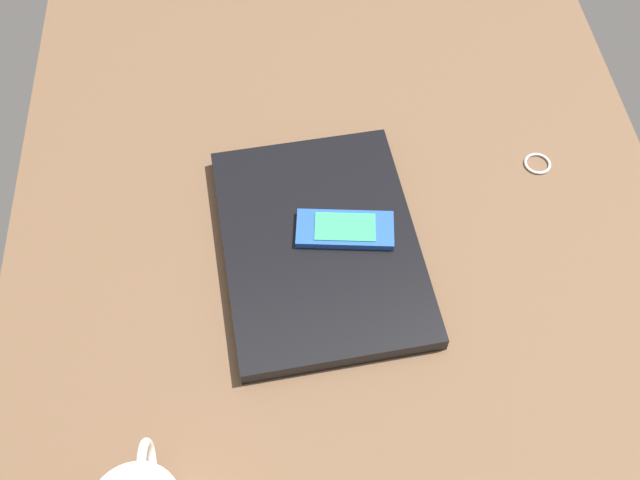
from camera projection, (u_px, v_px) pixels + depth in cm
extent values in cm
cube|color=brown|center=(349.00, 287.00, 84.48)|extent=(120.00, 80.00, 3.00)
cube|color=black|center=(320.00, 244.00, 84.66)|extent=(32.14, 24.94, 2.12)
cube|color=#1E479E|center=(344.00, 229.00, 84.00)|extent=(6.25, 11.77, 0.89)
cube|color=#33A566|center=(344.00, 227.00, 83.57)|extent=(4.66, 7.39, 0.14)
torus|color=silver|center=(537.00, 164.00, 92.40)|extent=(3.41, 3.41, 0.36)
torus|color=silver|center=(147.00, 471.00, 66.83)|extent=(6.09, 0.90, 6.09)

